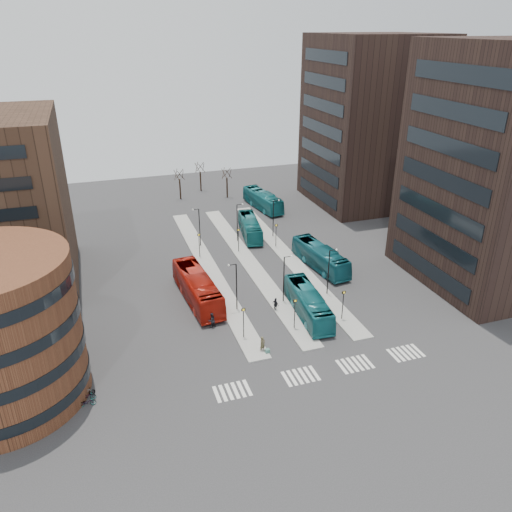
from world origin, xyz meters
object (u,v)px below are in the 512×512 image
object	(u,v)px
traveller	(262,344)
commuter_c	(301,300)
commuter_a	(212,320)
suitcase	(267,351)
teal_bus_c	(320,257)
commuter_b	(276,304)
teal_bus_b	(250,227)
bicycle_near	(87,402)
red_bus	(197,288)
teal_bus_a	(308,303)
bicycle_mid	(87,393)
bicycle_far	(87,396)
teal_bus_d	(263,200)

from	to	relation	value
traveller	commuter_c	distance (m)	10.35
traveller	commuter_a	bearing A→B (deg)	99.76
suitcase	teal_bus_c	bearing A→B (deg)	41.28
traveller	commuter_b	xyz separation A→B (m)	(4.21, 7.31, -0.05)
teal_bus_b	bicycle_near	world-z (taller)	teal_bus_b
commuter_a	red_bus	bearing A→B (deg)	-107.97
teal_bus_b	commuter_a	distance (m)	27.41
commuter_a	commuter_b	world-z (taller)	commuter_a
commuter_a	bicycle_near	xyz separation A→B (m)	(-13.81, -9.03, -0.51)
commuter_a	commuter_c	xyz separation A→B (m)	(11.37, 0.98, -0.02)
teal_bus_a	commuter_b	world-z (taller)	teal_bus_a
commuter_a	commuter_c	size ratio (longest dim) A/B	1.03
teal_bus_a	traveller	distance (m)	9.20
traveller	commuter_a	xyz separation A→B (m)	(-3.95, 6.23, 0.01)
commuter_a	bicycle_mid	world-z (taller)	commuter_a
suitcase	traveller	bearing A→B (deg)	114.36
bicycle_near	teal_bus_c	bearing A→B (deg)	-58.92
traveller	bicycle_far	distance (m)	17.88
red_bus	teal_bus_b	distance (m)	21.95
bicycle_near	commuter_c	bearing A→B (deg)	-68.13
teal_bus_b	commuter_a	size ratio (longest dim) A/B	5.85
teal_bus_b	teal_bus_c	bearing A→B (deg)	-58.91
bicycle_near	suitcase	bearing A→B (deg)	-82.67
suitcase	bicycle_mid	size ratio (longest dim) A/B	0.37
teal_bus_b	bicycle_far	size ratio (longest dim) A/B	6.53
commuter_b	bicycle_far	bearing A→B (deg)	90.90
teal_bus_a	teal_bus_b	size ratio (longest dim) A/B	1.05
teal_bus_a	commuter_a	distance (m)	11.51
traveller	bicycle_mid	distance (m)	17.83
commuter_b	bicycle_mid	distance (m)	23.67
commuter_a	commuter_b	distance (m)	8.23
commuter_c	suitcase	bearing A→B (deg)	-43.04
suitcase	teal_bus_a	bearing A→B (deg)	29.85
traveller	bicycle_far	xyz separation A→B (m)	(-17.76, -1.98, -0.47)
bicycle_near	bicycle_mid	bearing A→B (deg)	0.19
red_bus	teal_bus_c	bearing A→B (deg)	6.83
teal_bus_b	bicycle_far	xyz separation A→B (m)	(-26.24, -32.63, -1.06)
suitcase	red_bus	world-z (taller)	red_bus
teal_bus_b	teal_bus_c	xyz separation A→B (m)	(5.81, -14.29, 0.13)
bicycle_far	bicycle_mid	bearing A→B (deg)	5.22
red_bus	commuter_a	distance (m)	6.53
traveller	bicycle_near	xyz separation A→B (m)	(-17.76, -2.80, -0.49)
teal_bus_d	teal_bus_a	bearing A→B (deg)	-109.24
suitcase	red_bus	bearing A→B (deg)	99.57
teal_bus_a	bicycle_mid	world-z (taller)	teal_bus_a
teal_bus_d	bicycle_far	xyz separation A→B (m)	(-32.55, -44.50, -1.20)
teal_bus_a	teal_bus_d	xyz separation A→B (m)	(7.28, 37.26, 0.06)
commuter_c	bicycle_near	world-z (taller)	commuter_c
teal_bus_a	teal_bus_c	size ratio (longest dim) A/B	0.96
bicycle_mid	bicycle_far	xyz separation A→B (m)	(0.00, -0.48, -0.03)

